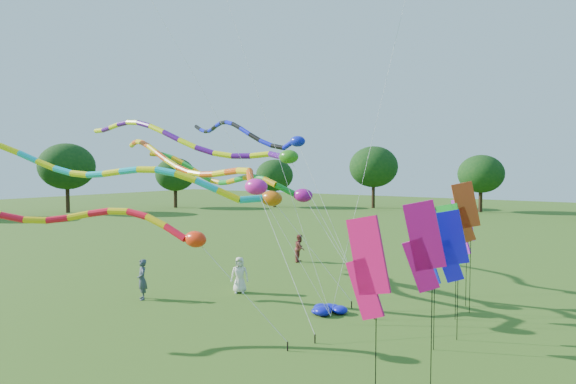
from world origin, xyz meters
The scene contains 19 objects.
ground centered at (0.00, 0.00, 0.00)m, with size 160.00×160.00×0.00m, color #305A17.
tree_ring centered at (-0.04, -0.89, 5.64)m, with size 117.70×117.52×9.66m.
tube_kite_red centered at (-3.78, -1.99, 4.16)m, with size 12.04×6.22×6.19m.
tube_kite_orange centered at (-5.22, 4.91, 5.92)m, with size 16.14×5.65×8.10m.
tube_kite_purple centered at (-5.77, 5.44, 7.08)m, with size 17.73×1.10×9.03m.
tube_kite_blue centered at (-6.31, 10.15, 7.74)m, with size 14.75×5.14×9.29m.
tube_kite_cyan centered at (-5.37, 2.88, 5.29)m, with size 15.20×6.26×7.50m.
tube_kite_green centered at (-4.16, 6.85, 5.23)m, with size 13.95×1.73×7.29m.
banner_pole_blue_b centered at (6.62, 4.86, 3.18)m, with size 1.16×0.26×4.44m.
banner_pole_red centered at (6.26, 8.21, 4.03)m, with size 1.09×0.56×5.30m.
banner_pole_blue_a centered at (6.22, 3.60, 3.25)m, with size 1.16×0.17×4.51m.
banner_pole_magenta_a centered at (6.33, -1.28, 3.49)m, with size 1.16×0.13×4.75m.
banner_pole_magenta_b centered at (6.93, 0.96, 3.74)m, with size 1.12×0.48×5.00m.
banner_pole_green centered at (5.99, 7.13, 3.23)m, with size 1.16×0.08×4.49m.
banner_pole_violet centered at (5.90, 9.26, 3.32)m, with size 1.11×0.51×4.59m.
blue_nylon_heap centered at (1.81, 5.15, 0.19)m, with size 1.36×1.31×0.44m.
person_a centered at (-3.16, 5.56, 0.84)m, with size 0.82×0.53×1.68m, color silver.
person_b centered at (-6.04, 2.32, 0.89)m, with size 0.65×0.43×1.78m, color #38404E.
person_c centered at (-4.72, 13.29, 0.85)m, with size 0.83×0.65×1.71m, color brown.
Camera 1 is at (10.95, -11.58, 5.86)m, focal length 30.00 mm.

